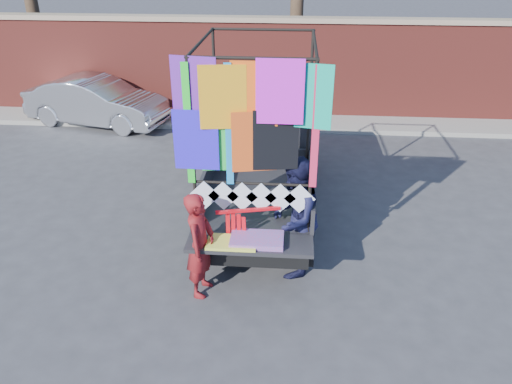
# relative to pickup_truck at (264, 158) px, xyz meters

# --- Properties ---
(ground) EXTENTS (90.00, 90.00, 0.00)m
(ground) POSITION_rel_pickup_truck_xyz_m (-0.50, -2.21, -0.81)
(ground) COLOR #38383A
(ground) RESTS_ON ground
(brick_wall) EXTENTS (30.00, 0.45, 2.61)m
(brick_wall) POSITION_rel_pickup_truck_xyz_m (-0.50, 4.79, 0.52)
(brick_wall) COLOR maroon
(brick_wall) RESTS_ON ground
(curb) EXTENTS (30.00, 1.20, 0.12)m
(curb) POSITION_rel_pickup_truck_xyz_m (-0.50, 4.09, -0.75)
(curb) COLOR gray
(curb) RESTS_ON ground
(pickup_truck) EXTENTS (2.01, 5.06, 3.18)m
(pickup_truck) POSITION_rel_pickup_truck_xyz_m (0.00, 0.00, 0.00)
(pickup_truck) COLOR black
(pickup_truck) RESTS_ON ground
(sedan) EXTENTS (3.90, 2.11, 1.22)m
(sedan) POSITION_rel_pickup_truck_xyz_m (-4.58, 3.76, -0.20)
(sedan) COLOR silver
(sedan) RESTS_ON ground
(woman) EXTENTS (0.44, 0.60, 1.53)m
(woman) POSITION_rel_pickup_truck_xyz_m (-0.66, -2.90, -0.04)
(woman) COLOR maroon
(woman) RESTS_ON ground
(man) EXTENTS (0.89, 1.03, 1.82)m
(man) POSITION_rel_pickup_truck_xyz_m (0.59, -2.32, 0.10)
(man) COLOR #151636
(man) RESTS_ON ground
(streamer_bundle) EXTENTS (0.87, 0.24, 0.61)m
(streamer_bundle) POSITION_rel_pickup_truck_xyz_m (-0.13, -2.62, 0.18)
(streamer_bundle) COLOR red
(streamer_bundle) RESTS_ON ground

